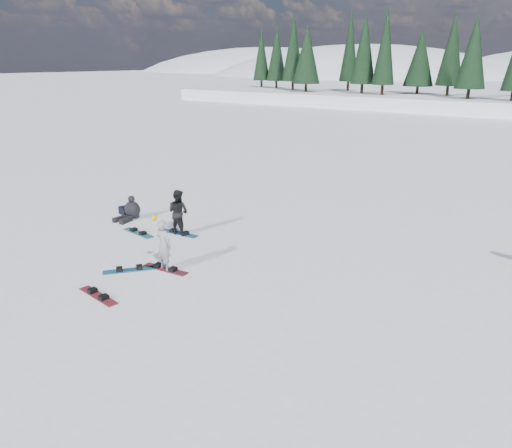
{
  "coord_description": "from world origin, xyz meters",
  "views": [
    {
      "loc": [
        9.69,
        -9.43,
        5.82
      ],
      "look_at": [
        1.44,
        2.21,
        1.1
      ],
      "focal_mm": 35.0,
      "sensor_mm": 36.0,
      "label": 1
    }
  ],
  "objects_px": {
    "snowboarder_woman": "(164,245)",
    "snowboard_loose_c": "(138,233)",
    "seated_rider": "(131,210)",
    "gear_bag": "(125,211)",
    "snowboard_loose_b": "(98,296)",
    "snowboarder_man": "(178,212)",
    "snowboard_loose_a": "(130,270)"
  },
  "relations": [
    {
      "from": "gear_bag",
      "to": "snowboard_loose_a",
      "type": "relative_size",
      "value": 0.3
    },
    {
      "from": "gear_bag",
      "to": "snowboard_loose_b",
      "type": "relative_size",
      "value": 0.3
    },
    {
      "from": "seated_rider",
      "to": "snowboard_loose_a",
      "type": "height_order",
      "value": "seated_rider"
    },
    {
      "from": "seated_rider",
      "to": "gear_bag",
      "type": "relative_size",
      "value": 2.41
    },
    {
      "from": "snowboarder_man",
      "to": "snowboard_loose_c",
      "type": "distance_m",
      "value": 1.65
    },
    {
      "from": "seated_rider",
      "to": "snowboard_loose_b",
      "type": "distance_m",
      "value": 6.63
    },
    {
      "from": "gear_bag",
      "to": "snowboard_loose_b",
      "type": "bearing_deg",
      "value": -45.87
    },
    {
      "from": "gear_bag",
      "to": "snowboarder_woman",
      "type": "bearing_deg",
      "value": -29.73
    },
    {
      "from": "snowboarder_man",
      "to": "snowboard_loose_a",
      "type": "xyz_separation_m",
      "value": [
        1.06,
        -3.18,
        -0.78
      ]
    },
    {
      "from": "snowboarder_woman",
      "to": "snowboarder_man",
      "type": "distance_m",
      "value": 3.14
    },
    {
      "from": "snowboard_loose_b",
      "to": "snowboard_loose_c",
      "type": "distance_m",
      "value": 4.91
    },
    {
      "from": "snowboard_loose_c",
      "to": "snowboarder_man",
      "type": "bearing_deg",
      "value": 41.32
    },
    {
      "from": "snowboarder_man",
      "to": "snowboard_loose_a",
      "type": "relative_size",
      "value": 1.06
    },
    {
      "from": "gear_bag",
      "to": "snowboard_loose_c",
      "type": "distance_m",
      "value": 2.53
    },
    {
      "from": "seated_rider",
      "to": "snowboard_loose_b",
      "type": "height_order",
      "value": "seated_rider"
    },
    {
      "from": "snowboarder_man",
      "to": "snowboard_loose_b",
      "type": "distance_m",
      "value": 5.12
    },
    {
      "from": "snowboarder_woman",
      "to": "gear_bag",
      "type": "xyz_separation_m",
      "value": [
        -5.24,
        2.99,
        -0.63
      ]
    },
    {
      "from": "snowboarder_man",
      "to": "snowboard_loose_c",
      "type": "height_order",
      "value": "snowboarder_man"
    },
    {
      "from": "gear_bag",
      "to": "snowboard_loose_a",
      "type": "height_order",
      "value": "gear_bag"
    },
    {
      "from": "snowboarder_woman",
      "to": "seated_rider",
      "type": "relative_size",
      "value": 1.54
    },
    {
      "from": "gear_bag",
      "to": "snowboard_loose_c",
      "type": "relative_size",
      "value": 0.3
    },
    {
      "from": "snowboarder_woman",
      "to": "gear_bag",
      "type": "relative_size",
      "value": 3.71
    },
    {
      "from": "snowboarder_man",
      "to": "seated_rider",
      "type": "distance_m",
      "value": 2.73
    },
    {
      "from": "snowboarder_woman",
      "to": "seated_rider",
      "type": "bearing_deg",
      "value": -23.3
    },
    {
      "from": "snowboarder_woman",
      "to": "snowboard_loose_c",
      "type": "distance_m",
      "value": 3.6
    },
    {
      "from": "snowboard_loose_a",
      "to": "snowboard_loose_c",
      "type": "bearing_deg",
      "value": 82.55
    },
    {
      "from": "snowboarder_woman",
      "to": "snowboard_loose_b",
      "type": "relative_size",
      "value": 1.11
    },
    {
      "from": "snowboard_loose_b",
      "to": "snowboard_loose_a",
      "type": "distance_m",
      "value": 1.71
    },
    {
      "from": "seated_rider",
      "to": "snowboard_loose_b",
      "type": "relative_size",
      "value": 0.72
    },
    {
      "from": "snowboarder_woman",
      "to": "snowboard_loose_b",
      "type": "xyz_separation_m",
      "value": [
        -0.17,
        -2.24,
        -0.76
      ]
    },
    {
      "from": "snowboard_loose_c",
      "to": "snowboarder_woman",
      "type": "bearing_deg",
      "value": -21.87
    },
    {
      "from": "snowboard_loose_a",
      "to": "snowboarder_man",
      "type": "bearing_deg",
      "value": 57.37
    }
  ]
}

